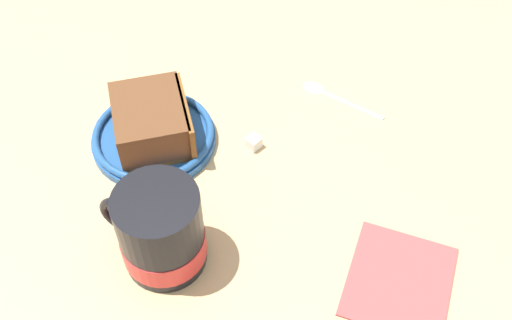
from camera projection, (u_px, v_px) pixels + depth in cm
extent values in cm
cube|color=tan|center=(214.00, 171.00, 72.07)|extent=(159.65, 159.65, 2.54)
cylinder|color=#26599E|center=(152.00, 141.00, 72.64)|extent=(14.62, 14.62, 1.04)
torus|color=#26599E|center=(151.00, 136.00, 71.92)|extent=(14.28, 14.28, 0.83)
cube|color=brown|center=(151.00, 137.00, 72.01)|extent=(12.49, 12.69, 0.60)
cube|color=brown|center=(148.00, 122.00, 70.05)|extent=(12.49, 12.69, 4.47)
cube|color=brown|center=(186.00, 115.00, 70.72)|extent=(6.76, 7.85, 4.47)
cylinder|color=black|center=(161.00, 230.00, 59.49)|extent=(8.33, 8.33, 9.98)
cylinder|color=red|center=(164.00, 243.00, 61.29)|extent=(8.50, 8.50, 2.93)
cylinder|color=#47230F|center=(158.00, 215.00, 57.43)|extent=(7.33, 7.33, 0.40)
torus|color=black|center=(124.00, 217.00, 60.50)|extent=(5.29, 1.19, 5.25)
ellipsoid|color=silver|center=(314.00, 86.00, 78.78)|extent=(3.22, 2.36, 0.80)
cylinder|color=silver|center=(354.00, 104.00, 76.91)|extent=(8.40, 1.54, 0.50)
cube|color=#B24C4C|center=(399.00, 280.00, 61.28)|extent=(11.23, 12.38, 0.60)
cube|color=white|center=(254.00, 143.00, 72.23)|extent=(1.92, 1.92, 1.50)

